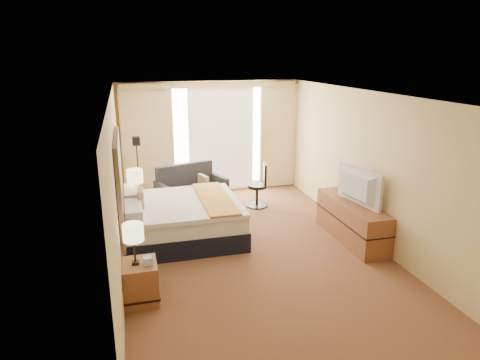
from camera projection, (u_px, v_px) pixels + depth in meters
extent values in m
cube|color=#572418|center=(252.00, 251.00, 7.20)|extent=(4.20, 7.00, 0.02)
cube|color=silver|center=(254.00, 94.00, 6.46)|extent=(4.20, 7.00, 0.02)
cube|color=tan|center=(210.00, 137.00, 10.07)|extent=(4.20, 0.02, 2.60)
cube|color=tan|center=(373.00, 288.00, 3.59)|extent=(4.20, 0.02, 2.60)
cube|color=tan|center=(117.00, 187.00, 6.31)|extent=(0.02, 7.00, 2.60)
cube|color=tan|center=(370.00, 168.00, 7.36)|extent=(0.02, 7.00, 2.60)
cube|color=black|center=(120.00, 184.00, 6.51)|extent=(0.06, 1.85, 1.50)
cube|color=#935735|center=(141.00, 282.00, 5.68)|extent=(0.45, 0.52, 0.55)
cube|color=#935735|center=(135.00, 216.00, 8.00)|extent=(0.45, 0.52, 0.55)
cube|color=#935735|center=(351.00, 221.00, 7.56)|extent=(0.50, 1.80, 0.70)
cube|color=white|center=(221.00, 136.00, 10.10)|extent=(2.30, 0.02, 2.30)
cube|color=beige|center=(148.00, 143.00, 9.61)|extent=(1.15, 0.09, 2.50)
cube|color=beige|center=(278.00, 136.00, 10.38)|extent=(0.90, 0.09, 2.50)
cube|color=silver|center=(221.00, 139.00, 10.08)|extent=(1.55, 0.04, 2.50)
cube|color=tan|center=(210.00, 85.00, 9.58)|extent=(4.00, 0.16, 0.12)
cube|color=black|center=(183.00, 229.00, 7.68)|extent=(2.02, 1.82, 0.34)
cube|color=white|center=(182.00, 213.00, 7.59)|extent=(1.97, 1.78, 0.29)
cube|color=white|center=(186.00, 203.00, 7.56)|extent=(1.84, 1.84, 0.07)
cube|color=gold|center=(215.00, 198.00, 7.68)|extent=(0.53, 1.84, 0.04)
cube|color=white|center=(134.00, 210.00, 6.89)|extent=(0.27, 0.75, 0.17)
cube|color=white|center=(132.00, 194.00, 7.71)|extent=(0.27, 0.75, 0.17)
cube|color=beige|center=(141.00, 199.00, 7.32)|extent=(0.10, 0.40, 0.35)
cube|color=#522017|center=(192.00, 201.00, 9.27)|extent=(1.60, 1.19, 0.26)
cube|color=#313136|center=(193.00, 192.00, 9.17)|extent=(1.46, 1.01, 0.16)
cube|color=#313136|center=(185.00, 176.00, 9.38)|extent=(1.30, 0.57, 0.56)
cube|color=#313136|center=(163.00, 196.00, 8.85)|extent=(0.35, 0.76, 0.46)
cube|color=#313136|center=(218.00, 185.00, 9.56)|extent=(0.35, 0.76, 0.46)
cube|color=beige|center=(203.00, 182.00, 9.26)|extent=(0.19, 0.36, 0.33)
cube|color=black|center=(141.00, 213.00, 8.89)|extent=(0.20, 0.20, 0.02)
cylinder|color=black|center=(139.00, 179.00, 8.69)|extent=(0.03, 0.03, 1.44)
cube|color=black|center=(136.00, 141.00, 8.46)|extent=(0.15, 0.15, 0.17)
cylinder|color=black|center=(257.00, 205.00, 9.32)|extent=(0.46, 0.46, 0.03)
cylinder|color=black|center=(257.00, 196.00, 9.26)|extent=(0.06, 0.06, 0.42)
cylinder|color=black|center=(257.00, 186.00, 9.20)|extent=(0.41, 0.41, 0.06)
cube|color=black|center=(265.00, 174.00, 9.12)|extent=(0.14, 0.37, 0.46)
cube|color=black|center=(136.00, 263.00, 5.58)|extent=(0.10, 0.10, 0.04)
cylinder|color=black|center=(135.00, 250.00, 5.53)|extent=(0.03, 0.03, 0.33)
cylinder|color=beige|center=(133.00, 232.00, 5.46)|extent=(0.27, 0.27, 0.23)
cube|color=black|center=(137.00, 200.00, 7.95)|extent=(0.10, 0.10, 0.04)
cylinder|color=black|center=(136.00, 190.00, 7.90)|extent=(0.03, 0.03, 0.36)
cylinder|color=beige|center=(135.00, 176.00, 7.82)|extent=(0.29, 0.29, 0.25)
cube|color=#99BCEC|center=(148.00, 261.00, 5.56)|extent=(0.12, 0.12, 0.11)
cube|color=black|center=(136.00, 202.00, 7.81)|extent=(0.18, 0.15, 0.06)
imported|color=black|center=(354.00, 187.00, 7.28)|extent=(0.31, 1.10, 0.63)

